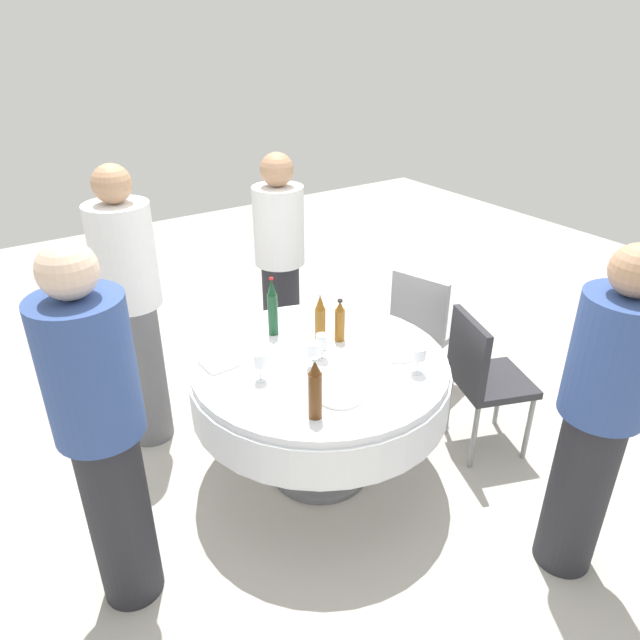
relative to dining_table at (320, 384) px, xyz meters
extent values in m
plane|color=#B7B2A8|center=(0.00, 0.00, -0.59)|extent=(10.00, 10.00, 0.00)
cylinder|color=white|center=(0.00, 0.00, 0.13)|extent=(1.33, 1.33, 0.04)
cylinder|color=white|center=(0.00, 0.00, 0.00)|extent=(1.36, 1.36, 0.22)
cylinder|color=slate|center=(0.00, 0.00, -0.35)|extent=(0.14, 0.14, 0.48)
cylinder|color=slate|center=(0.00, 0.00, -0.58)|extent=(0.56, 0.56, 0.03)
cylinder|color=#8C5619|center=(-0.14, 0.09, 0.25)|extent=(0.06, 0.06, 0.21)
cone|color=#8C5619|center=(-0.14, 0.09, 0.40)|extent=(0.05, 0.05, 0.08)
cylinder|color=silver|center=(-0.14, 0.09, 0.44)|extent=(0.02, 0.02, 0.01)
cylinder|color=#194728|center=(-0.38, -0.06, 0.27)|extent=(0.06, 0.06, 0.24)
cone|color=#194728|center=(-0.38, -0.06, 0.43)|extent=(0.05, 0.05, 0.09)
cylinder|color=red|center=(-0.38, -0.06, 0.48)|extent=(0.02, 0.02, 0.01)
cylinder|color=#593314|center=(0.39, -0.29, 0.26)|extent=(0.06, 0.06, 0.22)
cone|color=#593314|center=(0.39, -0.29, 0.41)|extent=(0.06, 0.06, 0.07)
cylinder|color=silver|center=(0.39, -0.29, 0.44)|extent=(0.03, 0.03, 0.01)
cylinder|color=#8C5619|center=(-0.11, 0.20, 0.24)|extent=(0.06, 0.06, 0.18)
cone|color=#8C5619|center=(-0.11, 0.20, 0.36)|extent=(0.05, 0.05, 0.05)
cylinder|color=black|center=(-0.11, 0.20, 0.39)|extent=(0.03, 0.03, 0.01)
cylinder|color=white|center=(0.05, -0.08, 0.15)|extent=(0.06, 0.06, 0.00)
cylinder|color=white|center=(0.05, -0.08, 0.19)|extent=(0.01, 0.01, 0.07)
cylinder|color=white|center=(0.05, -0.08, 0.26)|extent=(0.07, 0.07, 0.07)
cylinder|color=white|center=(0.00, -0.35, 0.15)|extent=(0.06, 0.06, 0.00)
cylinder|color=white|center=(0.00, -0.35, 0.19)|extent=(0.01, 0.01, 0.07)
cylinder|color=white|center=(0.00, -0.35, 0.26)|extent=(0.06, 0.06, 0.07)
cylinder|color=gold|center=(0.00, -0.35, 0.24)|extent=(0.05, 0.05, 0.03)
cylinder|color=white|center=(0.00, 0.01, 0.15)|extent=(0.06, 0.06, 0.00)
cylinder|color=white|center=(0.00, 0.01, 0.19)|extent=(0.01, 0.01, 0.06)
cylinder|color=white|center=(0.00, 0.01, 0.25)|extent=(0.06, 0.06, 0.07)
cylinder|color=maroon|center=(0.00, 0.01, 0.23)|extent=(0.05, 0.05, 0.03)
cylinder|color=white|center=(0.37, 0.33, 0.15)|extent=(0.06, 0.06, 0.00)
cylinder|color=white|center=(0.37, 0.33, 0.19)|extent=(0.01, 0.01, 0.08)
cylinder|color=white|center=(0.37, 0.33, 0.26)|extent=(0.08, 0.08, 0.06)
cylinder|color=white|center=(0.33, -0.11, 0.16)|extent=(0.23, 0.23, 0.02)
cylinder|color=white|center=(0.17, 0.37, 0.16)|extent=(0.23, 0.23, 0.02)
cube|color=silver|center=(-0.07, 0.49, 0.15)|extent=(0.15, 0.13, 0.00)
cube|color=silver|center=(-0.05, -0.20, 0.15)|extent=(0.10, 0.17, 0.00)
cube|color=white|center=(-0.24, -0.46, 0.16)|extent=(0.17, 0.17, 0.02)
cylinder|color=#26262B|center=(1.15, 0.62, -0.16)|extent=(0.26, 0.26, 0.85)
cylinder|color=#334C8C|center=(1.15, 0.62, 0.53)|extent=(0.34, 0.34, 0.54)
sphere|color=tan|center=(1.15, 0.62, 0.90)|extent=(0.20, 0.20, 0.20)
cylinder|color=#26262B|center=(0.18, -1.14, -0.15)|extent=(0.26, 0.26, 0.89)
cylinder|color=#334C8C|center=(0.18, -1.14, 0.58)|extent=(0.34, 0.34, 0.57)
sphere|color=beige|center=(0.18, -1.14, 0.97)|extent=(0.21, 0.21, 0.21)
cylinder|color=slate|center=(-0.85, -0.69, -0.14)|extent=(0.26, 0.26, 0.90)
cylinder|color=white|center=(-0.85, -0.69, 0.60)|extent=(0.34, 0.34, 0.57)
sphere|color=tan|center=(-0.85, -0.69, 0.98)|extent=(0.20, 0.20, 0.20)
cylinder|color=#26262B|center=(-1.11, 0.41, -0.18)|extent=(0.26, 0.26, 0.82)
cylinder|color=white|center=(-1.11, 0.41, 0.49)|extent=(0.34, 0.34, 0.53)
sphere|color=tan|center=(-1.11, 0.41, 0.86)|extent=(0.22, 0.22, 0.22)
cube|color=#2D2D33|center=(0.36, 0.96, -0.14)|extent=(0.51, 0.51, 0.04)
cube|color=#2D2D33|center=(0.30, 0.79, 0.07)|extent=(0.39, 0.18, 0.42)
cylinder|color=gray|center=(0.58, 1.06, -0.38)|extent=(0.03, 0.03, 0.43)
cylinder|color=gray|center=(0.26, 1.18, -0.38)|extent=(0.03, 0.03, 0.43)
cylinder|color=gray|center=(0.46, 0.74, -0.38)|extent=(0.03, 0.03, 0.43)
cylinder|color=gray|center=(0.14, 0.86, -0.38)|extent=(0.03, 0.03, 0.43)
cube|color=#99999E|center=(-0.35, 1.13, -0.14)|extent=(0.50, 0.50, 0.04)
cube|color=#99999E|center=(-0.29, 0.96, 0.07)|extent=(0.39, 0.15, 0.42)
cylinder|color=gray|center=(-0.23, 1.34, -0.38)|extent=(0.03, 0.03, 0.43)
cylinder|color=gray|center=(-0.56, 1.25, -0.38)|extent=(0.03, 0.03, 0.43)
cylinder|color=gray|center=(-0.13, 1.02, -0.38)|extent=(0.03, 0.03, 0.43)
cylinder|color=gray|center=(-0.46, 0.92, -0.38)|extent=(0.03, 0.03, 0.43)
camera|label=1|loc=(2.14, -1.44, 1.72)|focal=32.73mm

